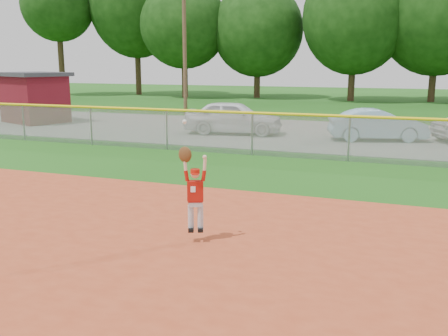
# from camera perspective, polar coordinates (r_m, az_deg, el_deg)

# --- Properties ---
(ground) EXTENTS (120.00, 120.00, 0.00)m
(ground) POSITION_cam_1_polar(r_m,az_deg,el_deg) (8.97, -15.97, -9.62)
(ground) COLOR #1A5112
(ground) RESTS_ON ground
(parking_strip) EXTENTS (44.00, 10.00, 0.03)m
(parking_strip) POSITION_cam_1_polar(r_m,az_deg,el_deg) (23.46, 7.48, 4.02)
(parking_strip) COLOR slate
(parking_strip) RESTS_ON ground
(car_white_a) EXTENTS (4.61, 2.34, 1.50)m
(car_white_a) POSITION_cam_1_polar(r_m,az_deg,el_deg) (22.76, 1.10, 5.82)
(car_white_a) COLOR white
(car_white_a) RESTS_ON parking_strip
(car_blue) EXTENTS (4.17, 2.43, 1.30)m
(car_blue) POSITION_cam_1_polar(r_m,az_deg,el_deg) (21.75, 17.13, 4.73)
(car_blue) COLOR #88B2CA
(car_blue) RESTS_ON parking_strip
(utility_shed) EXTENTS (4.38, 3.92, 2.70)m
(utility_shed) POSITION_cam_1_polar(r_m,az_deg,el_deg) (29.06, -20.84, 7.58)
(utility_shed) COLOR #520B13
(utility_shed) RESTS_ON ground
(outfield_fence) EXTENTS (40.06, 0.10, 1.55)m
(outfield_fence) POSITION_cam_1_polar(r_m,az_deg,el_deg) (17.59, 3.24, 4.30)
(outfield_fence) COLOR gray
(outfield_fence) RESTS_ON ground
(power_lines) EXTENTS (19.40, 0.24, 9.00)m
(power_lines) POSITION_cam_1_polar(r_m,az_deg,el_deg) (29.00, 12.42, 14.59)
(power_lines) COLOR #4C3823
(power_lines) RESTS_ON ground
(tree_line) EXTENTS (62.37, 13.00, 14.43)m
(tree_line) POSITION_cam_1_polar(r_m,az_deg,el_deg) (44.98, 15.44, 17.09)
(tree_line) COLOR #422D1C
(tree_line) RESTS_ON ground
(ballplayer) EXTENTS (0.51, 0.29, 2.02)m
(ballplayer) POSITION_cam_1_polar(r_m,az_deg,el_deg) (8.93, -3.47, -2.48)
(ballplayer) COLOR silver
(ballplayer) RESTS_ON ground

